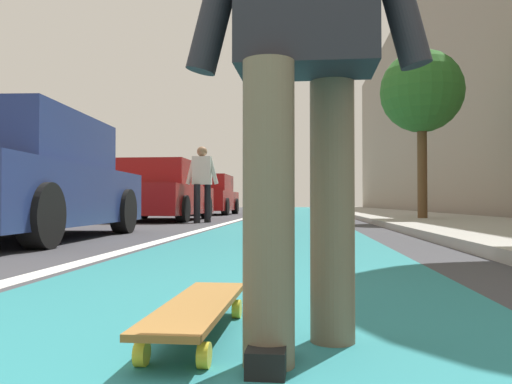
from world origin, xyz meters
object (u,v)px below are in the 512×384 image
at_px(street_tree_mid, 422,92).
at_px(parked_car_near, 20,180).
at_px(skater_person, 304,32).
at_px(parked_car_far, 208,196).
at_px(parked_car_mid, 160,192).
at_px(skateboard, 197,309).
at_px(pedestrian_distant, 202,179).
at_px(traffic_light, 252,137).

bearing_deg(street_tree_mid, parked_car_near, 133.81).
xyz_separation_m(skater_person, parked_car_far, (17.58, 3.50, -0.24)).
distance_m(skater_person, parked_car_far, 17.93).
xyz_separation_m(skater_person, parked_car_near, (4.39, 3.36, -0.23)).
height_order(parked_car_mid, street_tree_mid, street_tree_mid).
relative_size(skateboard, street_tree_mid, 0.22).
bearing_deg(skater_person, parked_car_far, 11.27).
relative_size(parked_car_mid, street_tree_mid, 1.13).
relative_size(skater_person, street_tree_mid, 0.43).
distance_m(parked_car_far, pedestrian_distant, 7.88).
height_order(skater_person, parked_car_far, skater_person).
bearing_deg(parked_car_near, skateboard, -144.59).
height_order(parked_car_far, pedestrian_distant, pedestrian_distant).
bearing_deg(parked_car_far, skateboard, -169.73).
height_order(skateboard, skater_person, skater_person).
bearing_deg(street_tree_mid, skateboard, 163.40).
bearing_deg(parked_car_near, traffic_light, -5.09).
distance_m(skateboard, parked_car_mid, 11.46).
bearing_deg(street_tree_mid, pedestrian_distant, 93.79).
height_order(skateboard, parked_car_far, parked_car_far).
relative_size(traffic_light, pedestrian_distant, 2.71).
bearing_deg(traffic_light, parked_car_near, 174.91).
relative_size(skater_person, parked_car_far, 0.41).
relative_size(parked_car_near, parked_car_far, 1.05).
distance_m(parked_car_mid, parked_car_far, 6.44).
relative_size(parked_car_far, street_tree_mid, 1.06).
height_order(parked_car_far, street_tree_mid, street_tree_mid).
bearing_deg(traffic_light, skater_person, -174.10).
relative_size(parked_car_near, street_tree_mid, 1.11).
xyz_separation_m(parked_car_mid, traffic_light, (8.34, -1.52, 2.45)).
bearing_deg(traffic_light, parked_car_far, 141.80).
xyz_separation_m(parked_car_near, traffic_light, (15.09, -1.34, 2.44)).
bearing_deg(skateboard, street_tree_mid, -16.60).
height_order(parked_car_near, parked_car_far, parked_car_near).
bearing_deg(parked_car_mid, skater_person, -162.40).
height_order(skateboard, parked_car_mid, parked_car_mid).
bearing_deg(street_tree_mid, parked_car_far, 39.48).
bearing_deg(skateboard, traffic_light, 4.93).
bearing_deg(street_tree_mid, parked_car_mid, 80.74).
bearing_deg(parked_car_mid, parked_car_far, -0.25).
relative_size(skateboard, parked_car_mid, 0.20).
bearing_deg(parked_car_far, street_tree_mid, -140.52).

